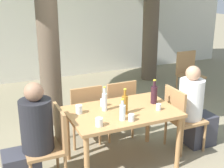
# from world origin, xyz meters

# --- Properties ---
(ground_plane) EXTENTS (30.00, 30.00, 0.00)m
(ground_plane) POSITION_xyz_m (0.00, 0.00, 0.00)
(ground_plane) COLOR gray
(cafe_building_wall) EXTENTS (10.00, 0.08, 2.80)m
(cafe_building_wall) POSITION_xyz_m (0.00, 4.09, 1.40)
(cafe_building_wall) COLOR silver
(cafe_building_wall) RESTS_ON ground_plane
(dining_table_front) EXTENTS (1.32, 0.86, 0.74)m
(dining_table_front) POSITION_xyz_m (0.00, 0.00, 0.65)
(dining_table_front) COLOR #B27F4C
(dining_table_front) RESTS_ON ground_plane
(patio_chair_0) EXTENTS (0.44, 0.44, 0.90)m
(patio_chair_0) POSITION_xyz_m (-0.89, 0.00, 0.51)
(patio_chair_0) COLOR #A87A4C
(patio_chair_0) RESTS_ON ground_plane
(patio_chair_1) EXTENTS (0.44, 0.44, 0.90)m
(patio_chair_1) POSITION_xyz_m (0.89, 0.00, 0.51)
(patio_chair_1) COLOR #A87A4C
(patio_chair_1) RESTS_ON ground_plane
(patio_chair_2) EXTENTS (0.44, 0.44, 0.90)m
(patio_chair_2) POSITION_xyz_m (-0.26, 0.66, 0.51)
(patio_chair_2) COLOR #A87A4C
(patio_chair_2) RESTS_ON ground_plane
(patio_chair_3) EXTENTS (0.44, 0.44, 0.90)m
(patio_chair_3) POSITION_xyz_m (0.26, 0.66, 0.51)
(patio_chair_3) COLOR #A87A4C
(patio_chair_3) RESTS_ON ground_plane
(patio_chair_4) EXTENTS (0.44, 0.44, 0.90)m
(patio_chair_4) POSITION_xyz_m (2.34, 1.74, 0.51)
(patio_chair_4) COLOR #A87A4C
(patio_chair_4) RESTS_ON ground_plane
(person_seated_0) EXTENTS (0.58, 0.36, 1.24)m
(person_seated_0) POSITION_xyz_m (-1.12, -0.00, 0.56)
(person_seated_0) COLOR #383842
(person_seated_0) RESTS_ON ground_plane
(person_seated_1) EXTENTS (0.57, 0.34, 1.19)m
(person_seated_1) POSITION_xyz_m (1.13, -0.00, 0.53)
(person_seated_1) COLOR #383842
(person_seated_1) RESTS_ON ground_plane
(wine_bottle_0) EXTENTS (0.08, 0.08, 0.32)m
(wine_bottle_0) POSITION_xyz_m (0.48, 0.05, 0.86)
(wine_bottle_0) COLOR #331923
(wine_bottle_0) RESTS_ON dining_table_front
(water_bottle_1) EXTENTS (0.06, 0.06, 0.31)m
(water_bottle_1) POSITION_xyz_m (-0.19, 0.09, 0.86)
(water_bottle_1) COLOR silver
(water_bottle_1) RESTS_ON dining_table_front
(amber_bottle_2) EXTENTS (0.07, 0.07, 0.32)m
(amber_bottle_2) POSITION_xyz_m (-0.01, -0.10, 0.86)
(amber_bottle_2) COLOR #9E661E
(amber_bottle_2) RESTS_ON dining_table_front
(water_bottle_3) EXTENTS (0.07, 0.07, 0.26)m
(water_bottle_3) POSITION_xyz_m (-0.12, -0.25, 0.84)
(water_bottle_3) COLOR silver
(water_bottle_3) RESTS_ON dining_table_front
(drinking_glass_0) EXTENTS (0.08, 0.08, 0.09)m
(drinking_glass_0) POSITION_xyz_m (-0.42, -0.29, 0.79)
(drinking_glass_0) COLOR silver
(drinking_glass_0) RESTS_ON dining_table_front
(drinking_glass_1) EXTENTS (0.07, 0.07, 0.10)m
(drinking_glass_1) POSITION_xyz_m (-0.16, 0.22, 0.79)
(drinking_glass_1) COLOR silver
(drinking_glass_1) RESTS_ON dining_table_front
(drinking_glass_2) EXTENTS (0.07, 0.07, 0.08)m
(drinking_glass_2) POSITION_xyz_m (-0.03, -0.31, 0.78)
(drinking_glass_2) COLOR white
(drinking_glass_2) RESTS_ON dining_table_front
(drinking_glass_3) EXTENTS (0.06, 0.06, 0.08)m
(drinking_glass_3) POSITION_xyz_m (0.41, -0.17, 0.78)
(drinking_glass_3) COLOR silver
(drinking_glass_3) RESTS_ON dining_table_front
(drinking_glass_4) EXTENTS (0.08, 0.08, 0.10)m
(drinking_glass_4) POSITION_xyz_m (-0.51, 0.13, 0.79)
(drinking_glass_4) COLOR silver
(drinking_glass_4) RESTS_ON dining_table_front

